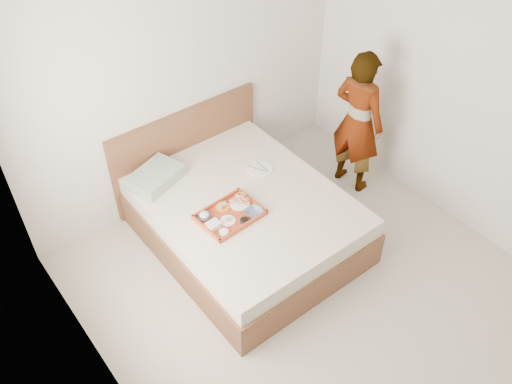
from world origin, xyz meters
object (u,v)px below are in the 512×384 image
at_px(bed, 245,219).
at_px(dinner_plate, 260,168).
at_px(person, 358,122).
at_px(tray, 230,215).

xyz_separation_m(bed, dinner_plate, (0.36, 0.24, 0.27)).
bearing_deg(person, dinner_plate, 67.93).
xyz_separation_m(bed, person, (1.39, -0.01, 0.50)).
relative_size(tray, dinner_plate, 2.16).
height_order(bed, dinner_plate, dinner_plate).
distance_m(bed, dinner_plate, 0.51).
distance_m(tray, dinner_plate, 0.70).
bearing_deg(tray, bed, 20.38).
bearing_deg(tray, dinner_plate, 26.52).
relative_size(bed, person, 1.31).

